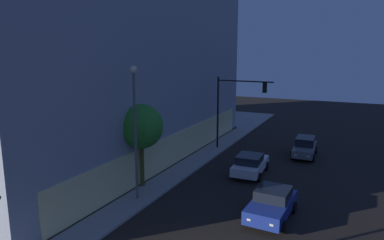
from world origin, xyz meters
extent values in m
cube|color=#4C4C51|center=(13.00, 20.03, 0.07)|extent=(31.32, 24.60, 0.15)
cube|color=#F6EA9E|center=(13.00, 8.13, 1.42)|extent=(27.83, 0.60, 2.53)
cube|color=#969BA5|center=(13.00, 20.03, 9.79)|extent=(30.92, 24.20, 19.27)
cylinder|color=black|center=(18.83, 6.53, 3.59)|extent=(0.18, 0.18, 6.89)
cylinder|color=black|center=(18.69, 3.88, 6.70)|extent=(0.39, 5.31, 0.12)
cube|color=black|center=(18.60, 2.03, 6.20)|extent=(0.34, 0.34, 0.90)
sphere|color=green|center=(18.59, 1.85, 5.92)|extent=(0.18, 0.18, 0.18)
cylinder|color=#5B5B5B|center=(5.35, 6.64, 4.12)|extent=(0.16, 0.16, 7.95)
sphere|color=#F9EFC6|center=(5.35, 6.64, 8.25)|extent=(0.44, 0.44, 0.44)
cylinder|color=#48461E|center=(7.33, 7.56, 1.65)|extent=(0.29, 0.29, 2.99)
sphere|color=#2F8529|center=(7.33, 7.56, 4.36)|extent=(3.03, 3.03, 3.03)
cube|color=navy|center=(6.68, -1.52, 0.71)|extent=(4.35, 2.18, 0.75)
cube|color=black|center=(7.00, -1.53, 1.37)|extent=(2.01, 1.87, 0.58)
cube|color=#F9F4CC|center=(4.57, -2.02, 0.71)|extent=(0.13, 0.21, 0.12)
cube|color=#F9F4CC|center=(4.63, -0.83, 0.71)|extent=(0.13, 0.21, 0.12)
cylinder|color=black|center=(5.32, -2.45, 0.33)|extent=(0.67, 0.27, 0.66)
cylinder|color=black|center=(5.41, -0.47, 0.33)|extent=(0.67, 0.27, 0.66)
cylinder|color=black|center=(7.96, -2.57, 0.33)|extent=(0.67, 0.27, 0.66)
cylinder|color=black|center=(8.05, -0.59, 0.33)|extent=(0.67, 0.27, 0.66)
cube|color=silver|center=(13.32, 1.62, 0.66)|extent=(4.56, 2.14, 0.66)
cube|color=black|center=(12.99, 1.60, 1.28)|extent=(2.12, 1.85, 0.60)
cube|color=#F9F4CC|center=(15.49, 2.29, 0.66)|extent=(0.13, 0.20, 0.12)
cube|color=#F9F4CC|center=(15.54, 1.11, 0.66)|extent=(0.13, 0.20, 0.12)
cylinder|color=black|center=(14.67, 2.65, 0.33)|extent=(0.67, 0.27, 0.66)
cylinder|color=black|center=(14.75, 0.69, 0.33)|extent=(0.67, 0.27, 0.66)
cylinder|color=black|center=(11.90, 2.54, 0.33)|extent=(0.67, 0.27, 0.66)
cylinder|color=black|center=(11.97, 0.58, 0.33)|extent=(0.67, 0.27, 0.66)
cube|color=slate|center=(19.92, -1.50, 0.68)|extent=(4.55, 1.89, 0.67)
cube|color=black|center=(20.26, -1.49, 1.36)|extent=(2.36, 1.63, 0.70)
cube|color=#F9F4CC|center=(17.75, -2.10, 0.68)|extent=(0.13, 0.20, 0.12)
cube|color=#F9F4CC|center=(17.71, -1.07, 0.68)|extent=(0.13, 0.20, 0.12)
cylinder|color=black|center=(18.56, -2.42, 0.34)|extent=(0.69, 0.27, 0.69)
cylinder|color=black|center=(18.50, -0.69, 0.34)|extent=(0.69, 0.27, 0.69)
cylinder|color=black|center=(21.34, -2.31, 0.34)|extent=(0.69, 0.27, 0.69)
cylinder|color=black|center=(21.28, -0.59, 0.34)|extent=(0.69, 0.27, 0.69)
camera|label=1|loc=(-11.53, -5.32, 9.17)|focal=32.17mm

